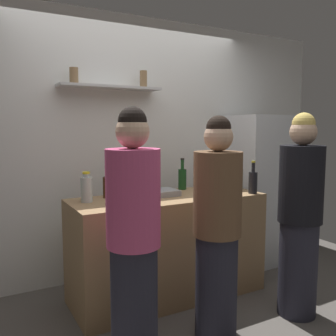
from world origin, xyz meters
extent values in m
plane|color=#59544F|center=(0.00, 0.00, 0.00)|extent=(5.28, 5.28, 0.00)
cube|color=white|center=(0.00, 1.25, 1.30)|extent=(4.80, 0.10, 2.60)
cube|color=silver|center=(-0.27, 1.09, 1.88)|extent=(0.98, 0.22, 0.02)
cylinder|color=olive|center=(-0.61, 1.09, 1.96)|extent=(0.08, 0.08, 0.14)
cylinder|color=olive|center=(0.08, 1.09, 1.97)|extent=(0.07, 0.07, 0.16)
cube|color=silver|center=(1.34, 0.85, 0.81)|extent=(0.62, 0.65, 1.63)
cylinder|color=#99999E|center=(1.51, 0.50, 0.90)|extent=(0.02, 0.02, 0.45)
cube|color=#9E7A51|center=(0.04, 0.53, 0.45)|extent=(1.70, 0.64, 0.90)
cube|color=gray|center=(-0.02, 0.60, 0.93)|extent=(0.34, 0.24, 0.05)
cylinder|color=#B2B2B7|center=(0.73, 0.62, 0.96)|extent=(0.11, 0.11, 0.13)
cylinder|color=silver|center=(0.74, 0.64, 1.02)|extent=(0.03, 0.01, 0.16)
cylinder|color=silver|center=(0.74, 0.62, 1.02)|extent=(0.02, 0.02, 0.15)
cylinder|color=silver|center=(0.72, 0.63, 1.03)|extent=(0.01, 0.01, 0.18)
cylinder|color=silver|center=(0.73, 0.64, 1.03)|extent=(0.04, 0.01, 0.17)
cylinder|color=silver|center=(0.74, 0.61, 1.02)|extent=(0.03, 0.02, 0.15)
cylinder|color=silver|center=(0.75, 0.62, 1.02)|extent=(0.01, 0.04, 0.17)
cylinder|color=silver|center=(0.76, 0.60, 1.02)|extent=(0.01, 0.01, 0.17)
cylinder|color=#472814|center=(-0.45, 0.72, 0.99)|extent=(0.07, 0.07, 0.18)
cylinder|color=#472814|center=(-0.45, 0.72, 1.12)|extent=(0.03, 0.03, 0.08)
cylinder|color=maroon|center=(-0.45, 0.72, 1.17)|extent=(0.03, 0.03, 0.02)
cylinder|color=black|center=(0.79, 0.29, 1.00)|extent=(0.08, 0.08, 0.20)
cylinder|color=black|center=(0.79, 0.29, 1.14)|extent=(0.03, 0.03, 0.09)
cylinder|color=gold|center=(0.79, 0.29, 1.19)|extent=(0.04, 0.04, 0.02)
cylinder|color=#19471E|center=(0.34, 0.78, 1.00)|extent=(0.08, 0.08, 0.20)
cylinder|color=#19471E|center=(0.34, 0.78, 1.14)|extent=(0.03, 0.03, 0.09)
cylinder|color=black|center=(0.34, 0.78, 1.20)|extent=(0.04, 0.04, 0.02)
cylinder|color=#B2BFB2|center=(0.80, 0.48, 1.00)|extent=(0.07, 0.07, 0.20)
cylinder|color=#B2BFB2|center=(0.80, 0.48, 1.15)|extent=(0.03, 0.03, 0.09)
cylinder|color=#333333|center=(0.80, 0.48, 1.20)|extent=(0.03, 0.03, 0.02)
cylinder|color=silver|center=(-0.65, 0.63, 1.00)|extent=(0.09, 0.09, 0.20)
cylinder|color=silver|center=(-0.65, 0.63, 1.12)|extent=(0.05, 0.05, 0.03)
cylinder|color=yellow|center=(-0.65, 0.63, 1.14)|extent=(0.06, 0.06, 0.02)
cylinder|color=#262633|center=(0.79, -0.26, 0.38)|extent=(0.30, 0.30, 0.76)
cylinder|color=black|center=(0.79, -0.26, 1.06)|extent=(0.34, 0.34, 0.60)
sphere|color=#D8AD8C|center=(0.79, -0.26, 1.47)|extent=(0.21, 0.21, 0.21)
sphere|color=#D8B759|center=(0.79, -0.26, 1.53)|extent=(0.18, 0.18, 0.18)
cylinder|color=#262633|center=(0.04, -0.20, 0.37)|extent=(0.30, 0.30, 0.75)
cylinder|color=brown|center=(0.04, -0.20, 1.04)|extent=(0.34, 0.34, 0.59)
sphere|color=#D8AD8C|center=(0.04, -0.20, 1.44)|extent=(0.20, 0.20, 0.20)
sphere|color=black|center=(0.04, -0.20, 1.50)|extent=(0.17, 0.17, 0.17)
cylinder|color=#262633|center=(-0.60, -0.19, 0.38)|extent=(0.30, 0.30, 0.77)
cylinder|color=#D14C7F|center=(-0.60, -0.19, 1.07)|extent=(0.34, 0.34, 0.61)
sphere|color=#D8AD8C|center=(-0.60, -0.19, 1.48)|extent=(0.21, 0.21, 0.21)
sphere|color=black|center=(-0.60, -0.19, 1.54)|extent=(0.18, 0.18, 0.18)
camera|label=1|loc=(-1.49, -2.26, 1.51)|focal=39.53mm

